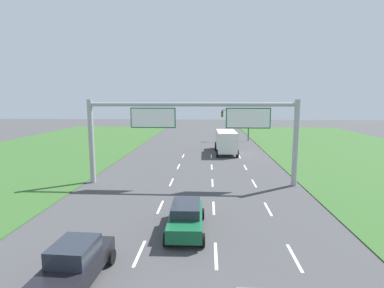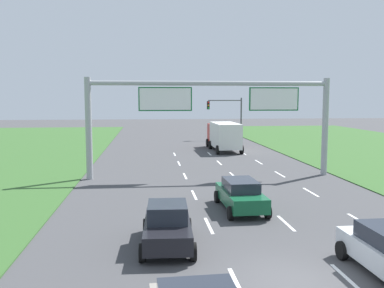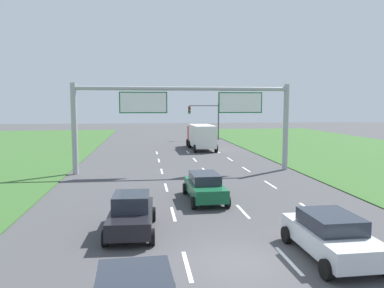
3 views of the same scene
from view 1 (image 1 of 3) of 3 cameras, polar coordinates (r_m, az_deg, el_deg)
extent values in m
cube|color=white|center=(14.82, -9.96, -19.77)|extent=(0.14, 2.40, 0.01)
cube|color=white|center=(20.20, -6.05, -11.81)|extent=(0.14, 2.40, 0.01)
cube|color=white|center=(25.85, -3.92, -7.23)|extent=(0.14, 2.40, 0.01)
cube|color=white|center=(31.64, -2.59, -4.31)|extent=(0.14, 2.40, 0.01)
cube|color=white|center=(37.49, -1.68, -2.29)|extent=(0.14, 2.40, 0.01)
cube|color=white|center=(14.49, 4.57, -20.35)|extent=(0.14, 2.40, 0.01)
cube|color=white|center=(19.96, 4.14, -12.03)|extent=(0.14, 2.40, 0.01)
cube|color=white|center=(25.67, 3.92, -7.35)|extent=(0.14, 2.40, 0.01)
cube|color=white|center=(31.49, 3.78, -4.38)|extent=(0.14, 2.40, 0.01)
cube|color=white|center=(37.36, 3.68, -2.34)|extent=(0.14, 2.40, 0.01)
cube|color=white|center=(15.00, 18.92, -19.74)|extent=(0.14, 2.40, 0.01)
cube|color=white|center=(20.33, 14.27, -11.89)|extent=(0.14, 2.40, 0.01)
cube|color=white|center=(25.96, 11.73, -7.33)|extent=(0.14, 2.40, 0.01)
cube|color=white|center=(31.72, 10.13, -4.40)|extent=(0.14, 2.40, 0.01)
cube|color=white|center=(37.56, 9.03, -2.37)|extent=(0.14, 2.40, 0.01)
cube|color=black|center=(13.07, -21.54, -21.13)|extent=(1.87, 4.18, 0.66)
cube|color=#232833|center=(12.83, -21.54, -18.40)|extent=(1.54, 1.86, 0.65)
cylinder|color=black|center=(14.77, -21.89, -19.00)|extent=(0.25, 0.65, 0.64)
cylinder|color=black|center=(14.11, -15.13, -20.03)|extent=(0.25, 0.65, 0.64)
cube|color=#145633|center=(16.45, -1.17, -14.15)|extent=(1.85, 4.48, 0.68)
cube|color=#232833|center=(16.28, -1.16, -12.10)|extent=(1.54, 2.34, 0.53)
cylinder|color=black|center=(18.18, -3.76, -13.06)|extent=(0.24, 0.65, 0.64)
cylinder|color=black|center=(18.11, 1.99, -13.14)|extent=(0.24, 0.65, 0.64)
cylinder|color=black|center=(15.14, -5.02, -17.68)|extent=(0.24, 0.65, 0.64)
cylinder|color=black|center=(15.05, 2.05, -17.82)|extent=(0.24, 0.65, 0.64)
cube|color=#B21E19|center=(42.96, 6.11, 1.12)|extent=(2.24, 2.14, 2.20)
cube|color=silver|center=(38.88, 6.53, 0.60)|extent=(2.46, 5.84, 2.53)
cylinder|color=black|center=(43.54, 4.56, -0.22)|extent=(0.30, 0.90, 0.90)
cylinder|color=black|center=(43.69, 7.52, -0.23)|extent=(0.30, 0.90, 0.90)
cylinder|color=black|center=(41.26, 4.58, -0.70)|extent=(0.30, 0.90, 0.90)
cylinder|color=black|center=(41.44, 7.93, -0.71)|extent=(0.30, 0.90, 0.90)
cylinder|color=black|center=(36.74, 4.88, -1.83)|extent=(0.30, 0.90, 0.90)
cylinder|color=black|center=(36.93, 8.64, -1.84)|extent=(0.30, 0.90, 0.90)
cylinder|color=#9EA0A5|center=(26.37, -18.62, 0.41)|extent=(0.44, 0.44, 7.00)
cylinder|color=#9EA0A5|center=(25.48, 19.14, 0.12)|extent=(0.44, 0.44, 7.00)
cylinder|color=#9EA0A5|center=(24.29, -0.08, 7.54)|extent=(16.80, 0.32, 0.32)
cube|color=#0C5B28|center=(24.70, -7.42, 4.97)|extent=(3.69, 0.12, 1.65)
cube|color=white|center=(24.64, -7.45, 4.96)|extent=(3.53, 0.01, 1.49)
cube|color=#0C5B28|center=(24.50, 10.65, 4.86)|extent=(3.57, 0.12, 1.65)
cube|color=white|center=(24.43, 10.67, 4.85)|extent=(3.41, 0.01, 1.49)
cylinder|color=#47494F|center=(51.97, 10.72, 3.67)|extent=(0.20, 0.20, 5.60)
cylinder|color=#47494F|center=(51.58, 8.30, 6.42)|extent=(4.50, 0.14, 0.14)
cube|color=black|center=(51.46, 5.78, 5.74)|extent=(0.32, 0.36, 1.10)
sphere|color=red|center=(51.24, 5.80, 6.14)|extent=(0.22, 0.22, 0.22)
sphere|color=orange|center=(51.25, 5.79, 5.73)|extent=(0.22, 0.22, 0.22)
sphere|color=green|center=(51.27, 5.78, 5.32)|extent=(0.22, 0.22, 0.22)
camera|label=2|loc=(8.04, -128.90, -15.18)|focal=40.00mm
camera|label=3|loc=(6.99, -133.98, -19.85)|focal=35.00mm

